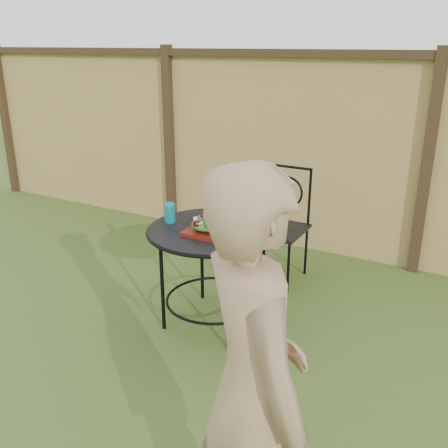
% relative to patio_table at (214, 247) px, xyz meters
% --- Properties ---
extents(ground, '(60.00, 60.00, 0.00)m').
position_rel_patio_table_xyz_m(ground, '(-0.19, -0.54, -0.59)').
color(ground, '#2E4A17').
rests_on(ground, ground).
extents(fence, '(8.00, 0.12, 1.90)m').
position_rel_patio_table_xyz_m(fence, '(-0.19, 1.66, 0.36)').
color(fence, tan).
rests_on(fence, ground).
extents(patio_table, '(0.92, 0.92, 0.72)m').
position_rel_patio_table_xyz_m(patio_table, '(0.00, 0.00, 0.00)').
color(patio_table, black).
rests_on(patio_table, ground).
extents(patio_chair, '(0.46, 0.46, 0.95)m').
position_rel_patio_table_xyz_m(patio_chair, '(0.10, 0.93, -0.08)').
color(patio_chair, black).
rests_on(patio_chair, ground).
extents(diner, '(0.69, 0.68, 1.61)m').
position_rel_patio_table_xyz_m(diner, '(1.02, -1.48, 0.22)').
color(diner, '#9E7A5A').
rests_on(diner, ground).
extents(salad_plate, '(0.27, 0.27, 0.02)m').
position_rel_patio_table_xyz_m(salad_plate, '(0.01, -0.10, 0.15)').
color(salad_plate, '#45090C').
rests_on(salad_plate, patio_table).
extents(salad, '(0.21, 0.21, 0.08)m').
position_rel_patio_table_xyz_m(salad, '(0.01, -0.10, 0.20)').
color(salad, '#235614').
rests_on(salad, salad_plate).
extents(fork, '(0.01, 0.01, 0.18)m').
position_rel_patio_table_xyz_m(fork, '(0.02, -0.10, 0.33)').
color(fork, silver).
rests_on(fork, salad).
extents(drinking_glass, '(0.08, 0.08, 0.14)m').
position_rel_patio_table_xyz_m(drinking_glass, '(-0.33, -0.04, 0.21)').
color(drinking_glass, '#0B7987').
rests_on(drinking_glass, patio_table).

